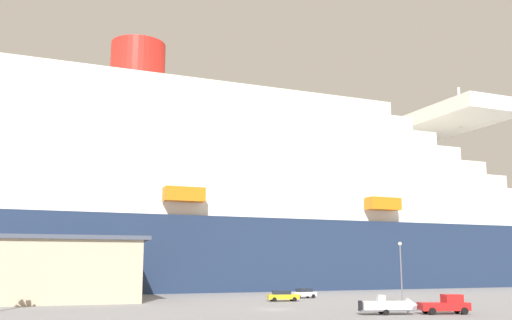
# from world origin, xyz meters

# --- Properties ---
(ground_plane) EXTENTS (600.00, 600.00, 0.00)m
(ground_plane) POSITION_xyz_m (0.00, 30.00, 0.00)
(ground_plane) COLOR gray
(cruise_ship) EXTENTS (241.80, 53.44, 64.08)m
(cruise_ship) POSITION_xyz_m (15.71, 61.34, 18.00)
(cruise_ship) COLOR #1E2D4C
(cruise_ship) RESTS_ON ground_plane
(pickup_truck) EXTENTS (5.89, 3.17, 2.20)m
(pickup_truck) POSITION_xyz_m (16.42, -12.67, 1.04)
(pickup_truck) COLOR red
(pickup_truck) RESTS_ON ground_plane
(small_boat_on_trailer) EXTENTS (7.55, 3.07, 2.15)m
(small_boat_on_trailer) POSITION_xyz_m (10.17, -11.35, 0.96)
(small_boat_on_trailer) COLOR #595960
(small_boat_on_trailer) RESTS_ON ground_plane
(street_lamp) EXTENTS (0.56, 0.56, 8.84)m
(street_lamp) POSITION_xyz_m (22.16, 5.77, 5.68)
(street_lamp) COLOR slate
(street_lamp) RESTS_ON ground_plane
(parked_car_silver_sedan) EXTENTS (4.49, 2.58, 1.58)m
(parked_car_silver_sedan) POSITION_xyz_m (12.88, 21.24, 0.83)
(parked_car_silver_sedan) COLOR silver
(parked_car_silver_sedan) RESTS_ON ground_plane
(parked_car_yellow_taxi) EXTENTS (4.94, 2.59, 1.58)m
(parked_car_yellow_taxi) POSITION_xyz_m (6.74, 14.62, 0.84)
(parked_car_yellow_taxi) COLOR yellow
(parked_car_yellow_taxi) RESTS_ON ground_plane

